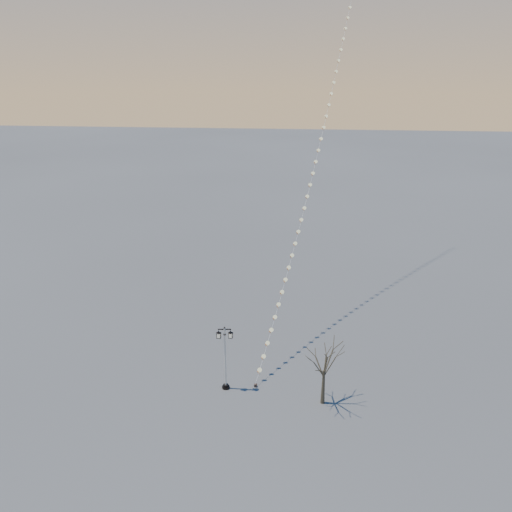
# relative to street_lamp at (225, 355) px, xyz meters

# --- Properties ---
(ground) EXTENTS (300.00, 300.00, 0.00)m
(ground) POSITION_rel_street_lamp_xyz_m (0.16, -1.56, -2.54)
(ground) COLOR #525252
(ground) RESTS_ON ground
(street_lamp) EXTENTS (1.16, 0.51, 4.60)m
(street_lamp) POSITION_rel_street_lamp_xyz_m (0.00, 0.00, 0.00)
(street_lamp) COLOR black
(street_lamp) RESTS_ON ground
(bare_tree) EXTENTS (2.63, 2.63, 4.36)m
(bare_tree) POSITION_rel_street_lamp_xyz_m (6.43, -0.99, 0.48)
(bare_tree) COLOR #3C3424
(bare_tree) RESTS_ON ground
(kite_train) EXTENTS (8.19, 31.51, 31.69)m
(kite_train) POSITION_rel_street_lamp_xyz_m (5.76, 15.83, 13.21)
(kite_train) COLOR #2E1F18
(kite_train) RESTS_ON ground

